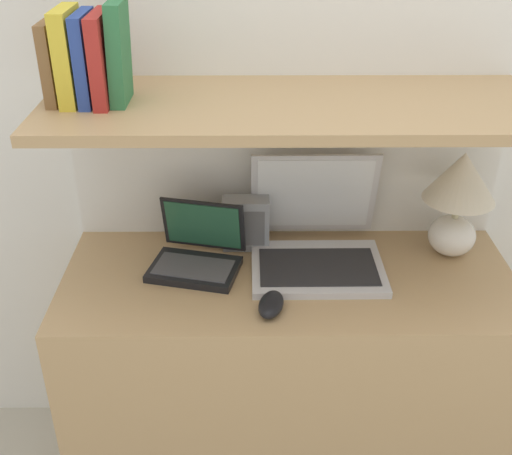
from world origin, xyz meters
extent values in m
cube|color=white|center=(0.00, 0.57, 1.20)|extent=(6.00, 0.05, 2.40)
cube|color=tan|center=(0.00, 0.25, 0.38)|extent=(1.23, 0.50, 0.77)
cube|color=white|center=(0.00, 0.52, 0.60)|extent=(1.23, 0.04, 1.21)
cube|color=tan|center=(0.00, 0.32, 1.22)|extent=(1.23, 0.45, 0.03)
ellipsoid|color=white|center=(0.47, 0.37, 0.82)|extent=(0.13, 0.13, 0.11)
cylinder|color=tan|center=(0.47, 0.37, 0.91)|extent=(0.02, 0.02, 0.06)
cone|color=beige|center=(0.47, 0.37, 1.01)|extent=(0.20, 0.20, 0.14)
cube|color=silver|center=(0.08, 0.28, 0.78)|extent=(0.36, 0.27, 0.02)
cube|color=#232326|center=(0.08, 0.27, 0.79)|extent=(0.32, 0.19, 0.00)
cube|color=silver|center=(0.08, 0.45, 0.92)|extent=(0.36, 0.08, 0.27)
cube|color=white|center=(0.08, 0.44, 0.92)|extent=(0.32, 0.06, 0.23)
cube|color=black|center=(-0.26, 0.27, 0.78)|extent=(0.27, 0.21, 0.02)
cube|color=#47474C|center=(-0.26, 0.27, 0.79)|extent=(0.23, 0.16, 0.00)
cube|color=black|center=(-0.24, 0.37, 0.86)|extent=(0.24, 0.09, 0.16)
cube|color=#235138|center=(-0.24, 0.36, 0.87)|extent=(0.21, 0.08, 0.14)
ellipsoid|color=black|center=(-0.05, 0.10, 0.79)|extent=(0.08, 0.12, 0.04)
cube|color=gray|center=(-0.12, 0.41, 0.84)|extent=(0.13, 0.06, 0.15)
cube|color=#59595B|center=(-0.12, 0.38, 0.84)|extent=(0.11, 0.00, 0.11)
cube|color=brown|center=(-0.57, 0.32, 1.33)|extent=(0.03, 0.12, 0.19)
cube|color=gold|center=(-0.53, 0.32, 1.35)|extent=(0.04, 0.15, 0.22)
cube|color=#284293|center=(-0.49, 0.32, 1.34)|extent=(0.03, 0.15, 0.21)
cube|color=#A82823|center=(-0.45, 0.32, 1.34)|extent=(0.03, 0.17, 0.21)
cube|color=#2D7042|center=(-0.41, 0.32, 1.35)|extent=(0.04, 0.13, 0.24)
camera|label=1|loc=(-0.10, -1.19, 1.73)|focal=45.00mm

